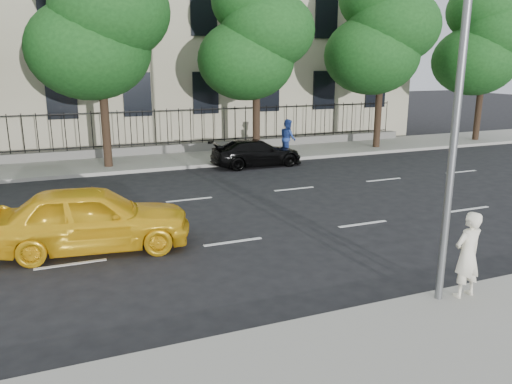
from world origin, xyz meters
The scene contains 14 objects.
ground centered at (0.00, 0.00, 0.00)m, with size 120.00×120.00×0.00m, color black.
near_sidewalk centered at (0.00, -4.00, 0.07)m, with size 60.00×4.00×0.15m, color gray.
far_sidewalk centered at (0.00, 14.00, 0.07)m, with size 60.00×4.00×0.15m, color gray.
lane_markings centered at (0.00, 4.75, 0.01)m, with size 49.60×4.62×0.01m, color silver, non-canonical shape.
iron_fence centered at (0.00, 15.70, 0.65)m, with size 30.00×0.50×2.20m.
street_light centered at (2.50, -1.77, 5.15)m, with size 0.25×3.32×8.05m.
tree_c centered at (-1.96, 13.36, 6.41)m, with size 5.89×5.50×9.80m.
tree_d centered at (5.04, 13.36, 5.84)m, with size 5.34×4.94×8.84m.
tree_e centered at (12.04, 13.36, 6.20)m, with size 5.71×5.31×9.46m.
tree_f centered at (19.04, 13.36, 5.88)m, with size 5.52×5.12×9.01m.
yellow_taxi centered at (-3.42, 3.33, 0.82)m, with size 1.93×4.80×1.64m, color yellow.
black_sedan centered at (4.33, 11.50, 0.61)m, with size 1.70×4.18×1.21m, color black.
woman_near centered at (3.02, -2.40, 1.00)m, with size 0.62×0.41×1.71m, color white.
pedestrian_far centered at (6.32, 12.40, 1.05)m, with size 0.88×0.68×1.80m, color navy.
Camera 1 is at (-4.06, -9.13, 4.54)m, focal length 35.00 mm.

